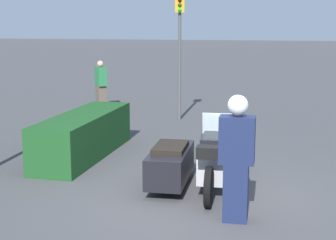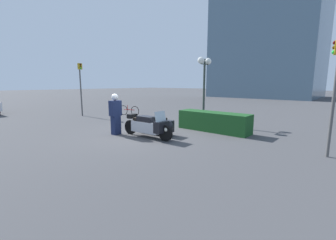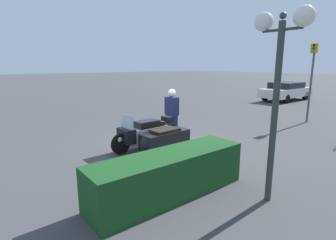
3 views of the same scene
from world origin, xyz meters
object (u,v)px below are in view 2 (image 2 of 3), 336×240
at_px(officer_rider, 115,113).
at_px(bicycle_parked, 129,111).
at_px(police_motorcycle, 154,125).
at_px(traffic_light_near, 334,82).
at_px(twin_lamp_post, 204,72).
at_px(hedge_bush_curbside, 213,122).
at_px(traffic_light_far, 81,82).

relative_size(officer_rider, bicycle_parked, 1.06).
bearing_deg(officer_rider, bicycle_parked, 133.95).
height_order(police_motorcycle, traffic_light_near, traffic_light_near).
bearing_deg(twin_lamp_post, traffic_light_near, -22.35).
bearing_deg(officer_rider, twin_lamp_post, 71.91).
xyz_separation_m(hedge_bush_curbside, traffic_light_near, (4.51, -1.07, 1.80)).
bearing_deg(police_motorcycle, officer_rider, -151.44).
height_order(officer_rider, hedge_bush_curbside, officer_rider).
distance_m(officer_rider, traffic_light_far, 6.96).
distance_m(officer_rider, hedge_bush_curbside, 4.49).
xyz_separation_m(traffic_light_near, bicycle_parked, (-11.67, 1.89, -1.92)).
bearing_deg(bicycle_parked, officer_rider, -56.29).
xyz_separation_m(twin_lamp_post, bicycle_parked, (-5.74, -0.55, -2.46)).
bearing_deg(traffic_light_near, traffic_light_far, -9.43).
relative_size(police_motorcycle, hedge_bush_curbside, 0.76).
bearing_deg(police_motorcycle, twin_lamp_post, 86.93).
distance_m(hedge_bush_curbside, traffic_light_near, 4.97).
bearing_deg(twin_lamp_post, traffic_light_far, -160.33).
height_order(police_motorcycle, hedge_bush_curbside, police_motorcycle).
distance_m(traffic_light_near, traffic_light_far, 13.90).
relative_size(officer_rider, twin_lamp_post, 0.50).
relative_size(hedge_bush_curbside, traffic_light_far, 0.97).
bearing_deg(traffic_light_far, police_motorcycle, -11.90).
distance_m(police_motorcycle, hedge_bush_curbside, 2.92).
relative_size(police_motorcycle, bicycle_parked, 1.55).
xyz_separation_m(police_motorcycle, bicycle_parked, (-5.74, 3.37, -0.13)).
bearing_deg(traffic_light_near, hedge_bush_curbside, -24.45).
relative_size(twin_lamp_post, traffic_light_near, 1.05).
xyz_separation_m(police_motorcycle, hedge_bush_curbside, (1.42, 2.55, -0.02)).
distance_m(traffic_light_near, bicycle_parked, 11.97).
bearing_deg(police_motorcycle, hedge_bush_curbside, 57.90).
bearing_deg(officer_rider, traffic_light_far, 161.98).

